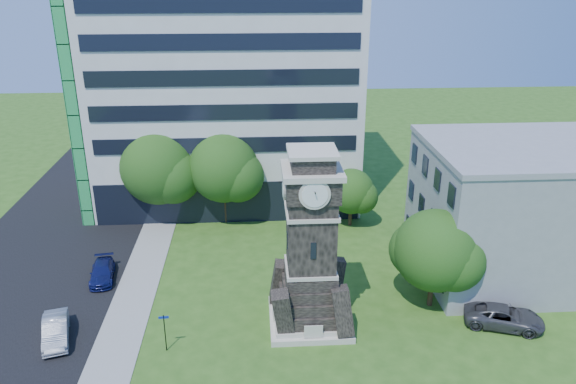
{
  "coord_description": "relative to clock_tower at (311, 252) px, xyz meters",
  "views": [
    {
      "loc": [
        -0.47,
        -30.03,
        22.38
      ],
      "look_at": [
        1.81,
        6.56,
        7.7
      ],
      "focal_mm": 35.0,
      "sensor_mm": 36.0,
      "label": 1
    }
  ],
  "objects": [
    {
      "name": "car_street_mid",
      "position": [
        -16.52,
        -0.99,
        -4.57
      ],
      "size": [
        2.62,
        4.57,
        1.42
      ],
      "primitive_type": "imported",
      "rotation": [
        0.0,
        0.0,
        0.27
      ],
      "color": "#999CA0",
      "rests_on": "ground"
    },
    {
      "name": "street_sign",
      "position": [
        -9.28,
        -2.56,
        -3.65
      ],
      "size": [
        0.62,
        0.06,
        2.6
      ],
      "rotation": [
        0.0,
        0.0,
        0.07
      ],
      "color": "black",
      "rests_on": "ground"
    },
    {
      "name": "park_bench",
      "position": [
        0.62,
        -0.85,
        -4.78
      ],
      "size": [
        1.82,
        0.48,
        0.94
      ],
      "rotation": [
        0.0,
        0.0,
        0.16
      ],
      "color": "black",
      "rests_on": "ground"
    },
    {
      "name": "tree_east",
      "position": [
        8.83,
        1.47,
        -1.09
      ],
      "size": [
        6.31,
        5.74,
        7.24
      ],
      "rotation": [
        0.0,
        0.0,
        0.04
      ],
      "color": "#332114",
      "rests_on": "ground"
    },
    {
      "name": "tree_nc",
      "position": [
        -6.24,
        16.59,
        -0.09
      ],
      "size": [
        7.04,
        6.4,
        8.61
      ],
      "rotation": [
        0.0,
        0.0,
        -0.18
      ],
      "color": "#332114",
      "rests_on": "ground"
    },
    {
      "name": "office_tall",
      "position": [
        -6.2,
        23.84,
        8.94
      ],
      "size": [
        26.2,
        15.11,
        28.6
      ],
      "color": "white",
      "rests_on": "ground"
    },
    {
      "name": "car_east_lot",
      "position": [
        12.91,
        -1.34,
        -4.56
      ],
      "size": [
        5.66,
        3.9,
        1.44
      ],
      "primitive_type": "imported",
      "rotation": [
        0.0,
        0.0,
        1.25
      ],
      "color": "#434247",
      "rests_on": "ground"
    },
    {
      "name": "ground",
      "position": [
        -3.0,
        -2.0,
        -5.28
      ],
      "size": [
        160.0,
        160.0,
        0.0
      ],
      "primitive_type": "plane",
      "color": "#2E5518",
      "rests_on": "ground"
    },
    {
      "name": "street",
      "position": [
        -21.0,
        3.0,
        -5.27
      ],
      "size": [
        14.0,
        80.0,
        0.02
      ],
      "primitive_type": "cube",
      "color": "black",
      "rests_on": "ground"
    },
    {
      "name": "sidewalk",
      "position": [
        -12.5,
        3.0,
        -5.25
      ],
      "size": [
        3.0,
        70.0,
        0.06
      ],
      "primitive_type": "cube",
      "color": "gray",
      "rests_on": "ground"
    },
    {
      "name": "tree_ne",
      "position": [
        5.33,
        15.12,
        -2.03
      ],
      "size": [
        4.6,
        4.19,
        5.48
      ],
      "rotation": [
        0.0,
        0.0,
        0.25
      ],
      "color": "#332114",
      "rests_on": "ground"
    },
    {
      "name": "office_low",
      "position": [
        16.97,
        6.0,
        -0.07
      ],
      "size": [
        15.2,
        12.2,
        10.4
      ],
      "color": "#95979A",
      "rests_on": "ground"
    },
    {
      "name": "tree_nw",
      "position": [
        -12.26,
        17.3,
        -0.16
      ],
      "size": [
        7.61,
        6.92,
        8.79
      ],
      "rotation": [
        0.0,
        0.0,
        -0.35
      ],
      "color": "#332114",
      "rests_on": "ground"
    },
    {
      "name": "clock_tower",
      "position": [
        0.0,
        0.0,
        0.0
      ],
      "size": [
        5.4,
        5.4,
        12.22
      ],
      "color": "beige",
      "rests_on": "ground"
    },
    {
      "name": "car_street_north",
      "position": [
        -15.39,
        6.54,
        -4.67
      ],
      "size": [
        2.28,
        4.4,
        1.22
      ],
      "primitive_type": "imported",
      "rotation": [
        0.0,
        0.0,
        0.14
      ],
      "color": "#11164E",
      "rests_on": "ground"
    }
  ]
}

